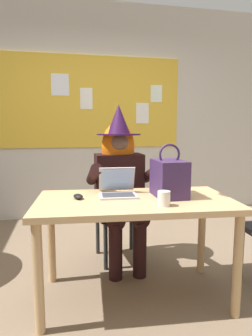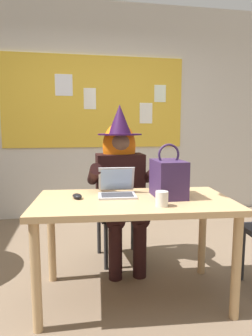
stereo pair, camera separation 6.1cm
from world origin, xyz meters
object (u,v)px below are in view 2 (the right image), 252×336
chair_at_desk (118,203)px  handbag (168,178)px  person_costumed (121,176)px  coffee_mug (162,199)px  desk_main (134,212)px  laptop (117,189)px  computer_mouse (77,196)px

chair_at_desk → handbag: 0.82m
handbag → person_costumed: bearing=113.4°
handbag → coffee_mug: 0.28m
desk_main → handbag: bearing=5.7°
laptop → handbag: size_ratio=0.78×
person_costumed → laptop: size_ratio=4.82×
handbag → desk_main: bearing=-174.3°
person_costumed → laptop: 0.47m
laptop → coffee_mug: laptop is taller
laptop → desk_main: bearing=-52.3°
person_costumed → handbag: person_costumed is taller
chair_at_desk → handbag: handbag is taller
coffee_mug → computer_mouse: bearing=150.2°
person_costumed → handbag: size_ratio=3.74×
chair_at_desk → person_costumed: size_ratio=0.64×
desk_main → chair_at_desk: 0.73m
person_costumed → computer_mouse: size_ratio=13.60×
chair_at_desk → laptop: (-0.09, -0.58, 0.26)m
person_costumed → chair_at_desk: bearing=-176.7°
computer_mouse → chair_at_desk: bearing=42.9°
laptop → coffee_mug: bearing=-53.2°
person_costumed → computer_mouse: 0.65m
chair_at_desk → laptop: size_ratio=3.10×
desk_main → coffee_mug: bearing=-57.8°
person_costumed → desk_main: bearing=-1.1°
computer_mouse → person_costumed: bearing=36.7°
chair_at_desk → laptop: laptop is taller
computer_mouse → coffee_mug: (0.52, -0.30, 0.03)m
chair_at_desk → desk_main: bearing=-5.3°
chair_at_desk → coffee_mug: chair_at_desk is taller
person_costumed → handbag: bearing=23.1°
computer_mouse → handbag: (0.64, -0.06, 0.12)m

